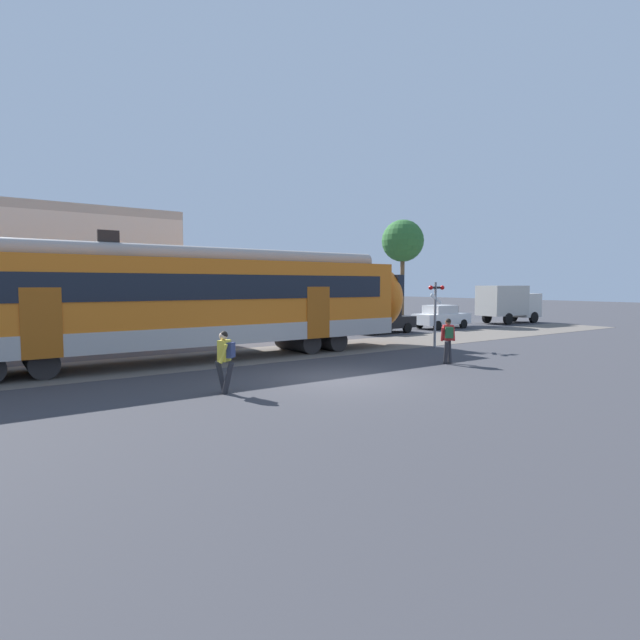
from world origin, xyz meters
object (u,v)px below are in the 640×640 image
(pedestrian_red, at_px, (448,337))
(parked_car_white, at_px, (441,317))
(parked_car_black, at_px, (383,320))
(crossing_signal, at_px, (436,304))
(box_truck, at_px, (508,302))
(pedestrian_yellow, at_px, (225,356))

(pedestrian_red, bearing_deg, parked_car_white, 42.14)
(parked_car_black, height_order, crossing_signal, crossing_signal)
(crossing_signal, bearing_deg, box_truck, 23.84)
(parked_car_black, xyz_separation_m, parked_car_white, (5.33, 0.16, 0.00))
(box_truck, bearing_deg, crossing_signal, -156.16)
(pedestrian_yellow, relative_size, parked_car_white, 0.41)
(parked_car_black, bearing_deg, crossing_signal, -113.19)
(pedestrian_yellow, xyz_separation_m, box_truck, (27.60, 10.31, 0.58))
(pedestrian_red, bearing_deg, pedestrian_yellow, 179.59)
(parked_car_black, height_order, box_truck, box_truck)
(pedestrian_yellow, xyz_separation_m, crossing_signal, (11.82, 3.34, 1.02))
(parked_car_black, bearing_deg, pedestrian_red, -120.64)
(pedestrian_red, distance_m, box_truck, 21.55)
(parked_car_white, relative_size, box_truck, 0.75)
(pedestrian_red, bearing_deg, parked_car_black, 59.36)
(pedestrian_yellow, relative_size, box_truck, 0.31)
(box_truck, relative_size, crossing_signal, 1.78)
(parked_car_black, bearing_deg, pedestrian_yellow, -145.76)
(pedestrian_yellow, bearing_deg, crossing_signal, 15.76)
(pedestrian_yellow, height_order, crossing_signal, crossing_signal)
(parked_car_black, relative_size, parked_car_white, 1.00)
(parked_car_black, bearing_deg, parked_car_white, 1.71)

